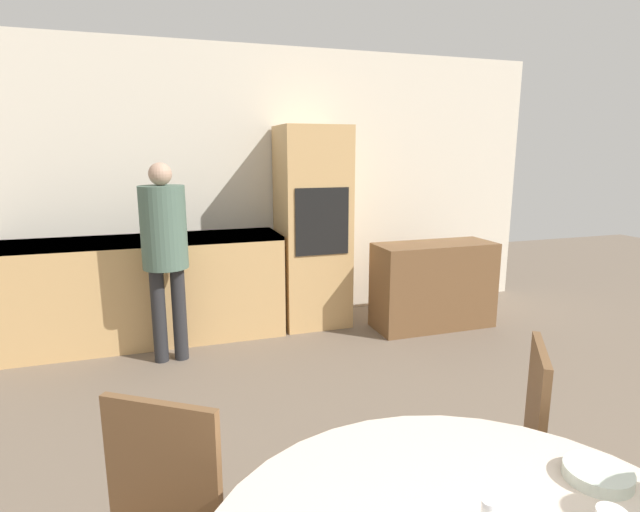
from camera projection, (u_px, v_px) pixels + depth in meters
name	position (u px, v px, depth m)	size (l,w,h in m)	color
wall_back	(250.00, 187.00, 4.79)	(6.06, 0.05, 2.60)	silver
kitchen_counter	(145.00, 289.00, 4.33)	(2.35, 0.60, 0.91)	tan
oven_unit	(312.00, 227.00, 4.71)	(0.62, 0.59, 1.87)	tan
sideboard	(433.00, 285.00, 4.70)	(1.13, 0.45, 0.80)	brown
chair_far_right	(506.00, 443.00, 1.95)	(0.56, 0.56, 0.93)	brown
person_standing	(165.00, 242.00, 3.81)	(0.34, 0.34, 1.56)	#262628
bowl_far	(598.00, 474.00, 1.37)	(0.18, 0.18, 0.04)	silver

